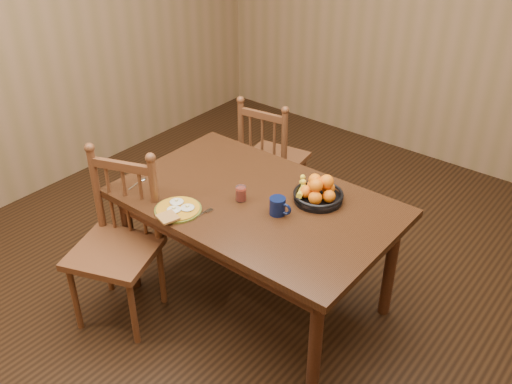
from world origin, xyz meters
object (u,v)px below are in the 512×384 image
Objects in this scene: chair_near at (117,245)px; dining_table at (256,212)px; coffee_mug at (278,206)px; fruit_bowl at (318,192)px; breakfast_plate at (178,209)px; chair_far at (271,159)px.

dining_table is at bearing 25.41° from chair_near.
fruit_bowl reaches higher than coffee_mug.
fruit_bowl reaches higher than breakfast_plate.
chair_far is (-0.54, 0.86, -0.20)m from dining_table.
dining_table is 1.68× the size of chair_far.
chair_near is 3.44× the size of breakfast_plate.
chair_near is 1.20m from fruit_bowl.
fruit_bowl is (0.85, 0.80, 0.30)m from chair_near.
breakfast_plate is 2.24× the size of coffee_mug.
dining_table is at bearing 168.09° from coffee_mug.
chair_far is 1.30m from breakfast_plate.
dining_table is 0.46m from breakfast_plate.
dining_table is 1.04m from chair_far.
dining_table is 4.94× the size of fruit_bowl.
fruit_bowl is at bearing 22.79° from chair_near.
chair_far is 1.10m from fruit_bowl.
chair_near is 0.46m from breakfast_plate.
chair_near is at bearing -143.98° from breakfast_plate.
chair_near is 3.18× the size of fruit_bowl.
chair_near reaches higher than dining_table.
coffee_mug reaches higher than dining_table.
breakfast_plate is (0.28, -1.23, 0.30)m from chair_far.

